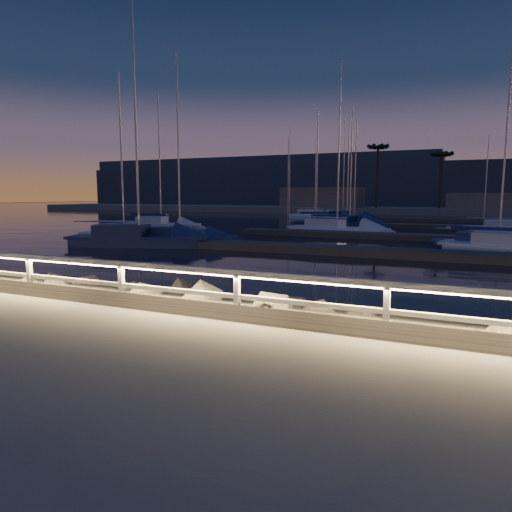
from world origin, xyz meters
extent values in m
plane|color=gray|center=(0.00, 0.00, 0.00)|extent=(400.00, 400.00, 0.00)
cube|color=gray|center=(0.00, -2.50, -0.10)|extent=(240.00, 5.00, 0.20)
cube|color=slate|center=(0.00, 1.50, -0.30)|extent=(240.00, 3.45, 1.29)
plane|color=black|center=(0.00, 80.00, -0.60)|extent=(320.00, 320.00, 0.00)
plane|color=black|center=(0.00, 0.00, -1.20)|extent=(400.00, 400.00, 0.00)
cube|color=silver|center=(-5.00, 0.00, 0.50)|extent=(0.11, 0.11, 1.00)
cube|color=silver|center=(-2.00, 0.00, 0.50)|extent=(0.11, 0.11, 1.00)
cube|color=silver|center=(1.00, 0.00, 0.50)|extent=(0.11, 0.11, 1.00)
cube|color=silver|center=(4.00, 0.00, 0.50)|extent=(0.11, 0.11, 1.00)
cube|color=silver|center=(0.00, 0.00, 1.00)|extent=(44.00, 0.12, 0.12)
cube|color=silver|center=(0.00, 0.00, 0.50)|extent=(44.00, 0.09, 0.09)
cube|color=#E9B269|center=(0.00, -0.02, 0.92)|extent=(44.00, 0.04, 0.03)
cube|color=#5F554F|center=(0.00, 16.00, -0.40)|extent=(22.00, 2.00, 0.40)
cube|color=#5F554F|center=(0.00, 26.00, -0.40)|extent=(22.00, 2.00, 0.40)
cube|color=#5F554F|center=(0.00, 38.00, -0.40)|extent=(22.00, 2.00, 0.40)
cube|color=#5F554F|center=(0.00, 50.00, -0.40)|extent=(22.00, 2.00, 0.40)
cube|color=gray|center=(0.00, 74.00, -0.20)|extent=(160.00, 14.00, 1.20)
cube|color=gray|center=(-18.00, 74.00, 1.80)|extent=(14.00, 8.00, 4.00)
cube|color=gray|center=(8.00, 75.00, 1.30)|extent=(10.00, 6.00, 3.00)
cylinder|color=#483622|center=(-8.00, 72.00, 5.65)|extent=(0.44, 0.44, 10.50)
cylinder|color=#483622|center=(2.00, 73.00, 4.90)|extent=(0.44, 0.44, 9.00)
cube|color=#364254|center=(0.00, 130.00, 4.00)|extent=(220.00, 30.00, 14.00)
cube|color=#364254|center=(-60.00, 140.00, 6.00)|extent=(120.00, 25.00, 18.00)
cube|color=white|center=(-16.30, 17.12, -0.45)|extent=(6.24, 2.11, 0.53)
cube|color=white|center=(-16.30, 17.12, -0.11)|extent=(6.76, 1.80, 0.14)
cube|color=white|center=(-17.17, 17.11, 0.22)|extent=(2.43, 1.57, 0.63)
cylinder|color=silver|center=(-16.30, 17.12, 5.39)|extent=(0.12, 0.12, 10.82)
cylinder|color=silver|center=(-17.60, 17.11, 0.70)|extent=(3.89, 0.10, 0.08)
cube|color=navy|center=(-13.25, 14.90, -0.45)|extent=(8.50, 5.28, 0.63)
cube|color=navy|center=(-13.25, 14.90, -0.05)|extent=(9.00, 5.13, 0.17)
cube|color=navy|center=(-14.30, 14.52, 0.35)|extent=(3.64, 2.97, 0.74)
cylinder|color=silver|center=(-13.25, 14.90, 7.07)|extent=(0.14, 0.14, 14.01)
cylinder|color=silver|center=(-14.83, 14.33, 0.92)|extent=(4.77, 1.81, 0.09)
cube|color=navy|center=(7.25, 20.86, -0.45)|extent=(6.83, 2.85, 0.48)
cube|color=navy|center=(7.25, 20.86, -0.15)|extent=(7.35, 2.57, 0.13)
cube|color=navy|center=(6.33, 20.95, 0.16)|extent=(2.73, 1.90, 0.57)
cylinder|color=silver|center=(7.25, 20.86, 5.71)|extent=(0.10, 0.10, 11.54)
cylinder|color=silver|center=(5.87, 20.99, 0.60)|extent=(4.14, 0.47, 0.07)
cube|color=white|center=(7.50, 19.52, 0.25)|extent=(3.54, 2.66, 0.65)
cylinder|color=silver|center=(6.95, 19.64, 0.75)|extent=(5.03, 1.13, 0.08)
cube|color=white|center=(-20.00, 26.65, -0.45)|extent=(6.87, 3.30, 0.56)
cube|color=white|center=(-20.00, 26.65, -0.09)|extent=(7.35, 3.07, 0.15)
cube|color=white|center=(-20.90, 26.49, 0.26)|extent=(2.81, 2.07, 0.66)
cylinder|color=silver|center=(-20.00, 26.65, 5.73)|extent=(0.12, 0.12, 11.44)
cylinder|color=silver|center=(-21.35, 26.41, 0.77)|extent=(4.07, 0.79, 0.08)
cube|color=navy|center=(-11.45, 16.79, -0.45)|extent=(6.89, 3.65, 0.51)
cube|color=navy|center=(-11.45, 16.79, -0.12)|extent=(7.34, 3.46, 0.14)
cube|color=navy|center=(-12.34, 16.58, 0.20)|extent=(2.86, 2.19, 0.60)
cylinder|color=silver|center=(-11.45, 16.79, 5.66)|extent=(0.11, 0.11, 11.39)
cylinder|color=silver|center=(-12.78, 16.47, 0.67)|extent=(4.00, 1.03, 0.07)
cube|color=white|center=(-3.97, 28.49, -0.45)|extent=(7.86, 3.61, 0.55)
cube|color=white|center=(-3.97, 28.49, -0.10)|extent=(8.43, 3.33, 0.15)
cube|color=white|center=(-5.01, 28.64, 0.24)|extent=(3.19, 2.31, 0.65)
cylinder|color=silver|center=(-3.97, 28.49, 6.57)|extent=(0.12, 0.12, 13.15)
cylinder|color=silver|center=(-5.53, 28.72, 0.74)|extent=(4.70, 0.77, 0.08)
cube|color=navy|center=(-4.84, 37.09, -0.45)|extent=(6.84, 4.30, 0.51)
cube|color=navy|center=(-4.84, 37.09, -0.13)|extent=(7.23, 4.19, 0.14)
cube|color=navy|center=(-5.69, 37.41, 0.19)|extent=(2.93, 2.40, 0.60)
cylinder|color=silver|center=(-4.84, 37.09, 5.60)|extent=(0.11, 0.11, 11.27)
cylinder|color=silver|center=(-6.11, 37.57, 0.65)|extent=(3.83, 1.49, 0.07)
cube|color=navy|center=(-6.13, 37.30, -0.45)|extent=(8.18, 5.28, 0.56)
cube|color=navy|center=(-6.13, 37.30, -0.09)|extent=(8.64, 5.16, 0.15)
cube|color=navy|center=(-7.13, 36.90, 0.26)|extent=(3.53, 2.92, 0.66)
cylinder|color=silver|center=(-6.13, 37.30, 6.75)|extent=(0.12, 0.12, 13.49)
cylinder|color=silver|center=(-7.63, 36.70, 0.77)|extent=(4.54, 1.87, 0.08)
cube|color=white|center=(8.63, 34.54, 0.21)|extent=(3.13, 2.13, 0.61)
cylinder|color=silver|center=(8.09, 34.50, 0.68)|extent=(4.81, 0.42, 0.08)
cube|color=navy|center=(-7.70, 48.55, -0.45)|extent=(6.93, 3.59, 0.56)
cube|color=navy|center=(-7.70, 48.55, -0.09)|extent=(7.39, 3.38, 0.15)
cube|color=navy|center=(-8.60, 48.35, 0.26)|extent=(2.87, 2.17, 0.66)
cylinder|color=silver|center=(-7.70, 48.55, 5.75)|extent=(0.12, 0.12, 11.47)
cylinder|color=silver|center=(-9.05, 48.25, 0.77)|extent=(4.05, 0.98, 0.08)
cube|color=white|center=(-12.13, 50.11, -0.45)|extent=(8.06, 5.53, 0.60)
cube|color=white|center=(-12.13, 50.11, -0.07)|extent=(8.49, 5.45, 0.16)
cube|color=white|center=(-13.11, 50.56, 0.31)|extent=(3.52, 2.99, 0.71)
cylinder|color=silver|center=(-12.13, 50.11, 6.72)|extent=(0.13, 0.13, 13.36)
cylinder|color=silver|center=(-13.59, 50.78, 0.86)|extent=(4.41, 2.08, 0.09)
camera|label=1|loc=(5.10, -8.25, 2.58)|focal=32.00mm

